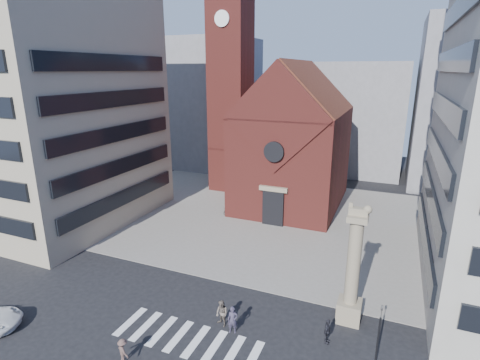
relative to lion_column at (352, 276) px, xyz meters
name	(u,v)px	position (x,y,z in m)	size (l,w,h in m)	color
ground	(202,310)	(-10.01, -3.00, -3.46)	(120.00, 120.00, 0.00)	black
piazza	(278,218)	(-10.01, 16.00, -3.43)	(46.00, 30.00, 0.05)	gray
zebra_crossing	(187,339)	(-9.46, -6.00, -3.45)	(10.20, 3.20, 0.01)	white
church	(294,143)	(-10.01, 22.04, 4.53)	(12.00, 16.65, 18.00)	maroon
campanile	(231,78)	(-20.01, 25.00, 12.28)	(5.50, 5.50, 31.20)	maroon
building_left	(49,106)	(-34.01, 7.00, 9.54)	(18.00, 20.00, 26.00)	gray
bg_block_left	(207,104)	(-30.01, 37.00, 7.54)	(16.00, 14.00, 22.00)	gray
bg_block_mid	(360,119)	(-4.01, 42.00, 5.54)	(14.00, 12.00, 18.00)	gray
bg_block_right	(477,105)	(11.99, 39.00, 8.54)	(16.00, 14.00, 24.00)	gray
lion_column	(352,276)	(0.00, 0.00, 0.00)	(1.63, 1.60, 8.68)	gray
traffic_light	(378,336)	(1.99, -4.00, -1.17)	(0.13, 0.16, 4.30)	black
pedestrian_0	(233,320)	(-6.98, -4.27, -2.51)	(0.69, 0.45, 1.90)	#353144
pedestrian_1	(222,313)	(-7.93, -3.92, -2.51)	(0.92, 0.71, 1.89)	#62584E
pedestrian_2	(327,331)	(-1.02, -2.86, -2.60)	(1.00, 0.42, 1.71)	#222128
pedestrian_3	(123,351)	(-11.97, -9.17, -2.68)	(1.00, 0.57, 1.55)	brown
scooter_0	(227,210)	(-16.18, 15.03, -2.99)	(0.55, 1.57, 0.83)	black
scooter_1	(239,212)	(-14.59, 15.03, -2.95)	(0.43, 1.53, 0.92)	black
scooter_2	(251,214)	(-13.01, 15.03, -2.99)	(0.55, 1.57, 0.83)	black
scooter_3	(264,216)	(-11.42, 15.03, -2.95)	(0.43, 1.53, 0.92)	black
scooter_4	(277,218)	(-9.84, 15.03, -2.99)	(0.55, 1.57, 0.83)	black
scooter_5	(291,220)	(-8.26, 15.03, -2.95)	(0.43, 1.53, 0.92)	black
scooter_6	(304,222)	(-6.67, 15.03, -2.99)	(0.55, 1.57, 0.83)	black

